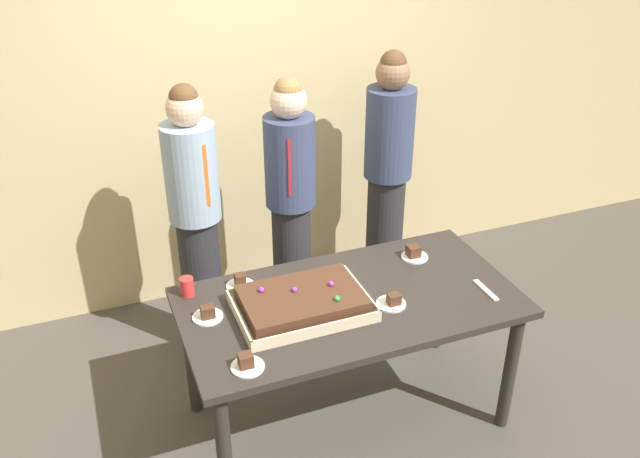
% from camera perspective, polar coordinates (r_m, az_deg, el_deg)
% --- Properties ---
extents(ground_plane, '(12.00, 12.00, 0.00)m').
position_cam_1_polar(ground_plane, '(3.93, 2.28, -15.49)').
color(ground_plane, '#4C4742').
extents(interior_back_panel, '(8.00, 0.12, 3.00)m').
position_cam_1_polar(interior_back_panel, '(4.49, -5.67, 12.68)').
color(interior_back_panel, '#CCB784').
rests_on(interior_back_panel, ground_plane).
extents(party_table, '(1.71, 0.89, 0.79)m').
position_cam_1_polar(party_table, '(3.48, 2.51, -7.28)').
color(party_table, '#2D2826').
rests_on(party_table, ground_plane).
extents(sheet_cake, '(0.65, 0.46, 0.12)m').
position_cam_1_polar(sheet_cake, '(3.31, -1.56, -6.24)').
color(sheet_cake, beige).
rests_on(sheet_cake, party_table).
extents(plated_slice_near_left, '(0.15, 0.15, 0.07)m').
position_cam_1_polar(plated_slice_near_left, '(3.38, 6.16, -6.15)').
color(plated_slice_near_left, white).
rests_on(plated_slice_near_left, party_table).
extents(plated_slice_near_right, '(0.15, 0.15, 0.07)m').
position_cam_1_polar(plated_slice_near_right, '(3.01, -6.24, -11.29)').
color(plated_slice_near_right, white).
rests_on(plated_slice_near_right, party_table).
extents(plated_slice_far_left, '(0.15, 0.15, 0.07)m').
position_cam_1_polar(plated_slice_far_left, '(3.78, 7.98, -2.08)').
color(plated_slice_far_left, white).
rests_on(plated_slice_far_left, party_table).
extents(plated_slice_far_right, '(0.15, 0.15, 0.07)m').
position_cam_1_polar(plated_slice_far_right, '(3.32, -9.51, -7.17)').
color(plated_slice_far_right, white).
rests_on(plated_slice_far_right, party_table).
extents(plated_slice_center_front, '(0.15, 0.15, 0.07)m').
position_cam_1_polar(plated_slice_center_front, '(3.52, -6.78, -4.58)').
color(plated_slice_center_front, white).
rests_on(plated_slice_center_front, party_table).
extents(drink_cup_nearest, '(0.07, 0.07, 0.10)m').
position_cam_1_polar(drink_cup_nearest, '(3.49, -11.22, -4.82)').
color(drink_cup_nearest, red).
rests_on(drink_cup_nearest, party_table).
extents(cake_server_utensil, '(0.03, 0.20, 0.01)m').
position_cam_1_polar(cake_server_utensil, '(3.58, 13.89, -5.05)').
color(cake_server_utensil, silver).
rests_on(cake_server_utensil, party_table).
extents(person_serving_front, '(0.30, 0.30, 1.71)m').
position_cam_1_polar(person_serving_front, '(3.98, -10.49, 0.83)').
color(person_serving_front, '#28282D').
rests_on(person_serving_front, ground_plane).
extents(person_green_shirt_behind, '(0.31, 0.31, 1.69)m').
position_cam_1_polar(person_green_shirt_behind, '(4.12, -2.50, 2.19)').
color(person_green_shirt_behind, '#28282D').
rests_on(person_green_shirt_behind, ground_plane).
extents(person_striped_tie_right, '(0.32, 0.32, 1.73)m').
position_cam_1_polar(person_striped_tie_right, '(4.52, 5.75, 4.82)').
color(person_striped_tie_right, '#28282D').
rests_on(person_striped_tie_right, ground_plane).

